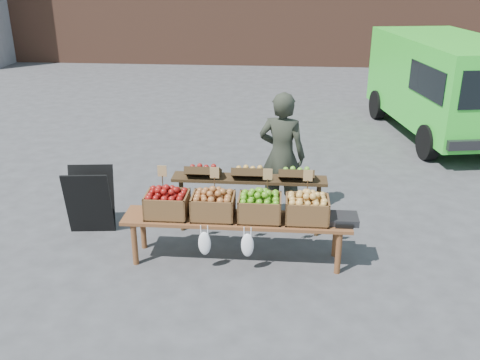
# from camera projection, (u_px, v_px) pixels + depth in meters

# --- Properties ---
(ground) EXTENTS (80.00, 80.00, 0.00)m
(ground) POSITION_uv_depth(u_px,v_px,m) (303.00, 258.00, 6.57)
(ground) COLOR #424244
(delivery_van) EXTENTS (2.79, 4.73, 1.99)m
(delivery_van) POSITION_uv_depth(u_px,v_px,m) (446.00, 88.00, 10.85)
(delivery_van) COLOR #32D632
(delivery_van) RESTS_ON ground
(vendor) EXTENTS (0.74, 0.57, 1.79)m
(vendor) POSITION_uv_depth(u_px,v_px,m) (282.00, 156.00, 7.37)
(vendor) COLOR #272B21
(vendor) RESTS_ON ground
(chalkboard_sign) EXTENTS (0.63, 0.40, 0.90)m
(chalkboard_sign) POSITION_uv_depth(u_px,v_px,m) (90.00, 200.00, 7.08)
(chalkboard_sign) COLOR black
(chalkboard_sign) RESTS_ON ground
(back_table) EXTENTS (2.10, 0.44, 1.04)m
(back_table) POSITION_uv_depth(u_px,v_px,m) (249.00, 197.00, 7.00)
(back_table) COLOR #352514
(back_table) RESTS_ON ground
(display_bench) EXTENTS (2.70, 0.56, 0.57)m
(display_bench) POSITION_uv_depth(u_px,v_px,m) (237.00, 239.00, 6.44)
(display_bench) COLOR brown
(display_bench) RESTS_ON ground
(crate_golden_apples) EXTENTS (0.50, 0.40, 0.28)m
(crate_golden_apples) POSITION_uv_depth(u_px,v_px,m) (167.00, 205.00, 6.34)
(crate_golden_apples) COLOR maroon
(crate_golden_apples) RESTS_ON display_bench
(crate_russet_pears) EXTENTS (0.50, 0.40, 0.28)m
(crate_russet_pears) POSITION_uv_depth(u_px,v_px,m) (213.00, 206.00, 6.30)
(crate_russet_pears) COLOR #A45F34
(crate_russet_pears) RESTS_ON display_bench
(crate_red_apples) EXTENTS (0.50, 0.40, 0.28)m
(crate_red_apples) POSITION_uv_depth(u_px,v_px,m) (260.00, 208.00, 6.25)
(crate_red_apples) COLOR #318515
(crate_red_apples) RESTS_ON display_bench
(crate_green_apples) EXTENTS (0.50, 0.40, 0.28)m
(crate_green_apples) POSITION_uv_depth(u_px,v_px,m) (307.00, 210.00, 6.21)
(crate_green_apples) COLOR gold
(crate_green_apples) RESTS_ON display_bench
(weighing_scale) EXTENTS (0.34, 0.30, 0.08)m
(weighing_scale) POSITION_uv_depth(u_px,v_px,m) (343.00, 219.00, 6.21)
(weighing_scale) COLOR black
(weighing_scale) RESTS_ON display_bench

